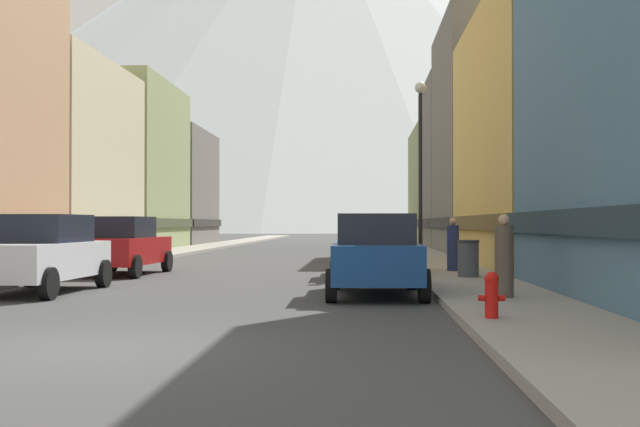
{
  "coord_description": "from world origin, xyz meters",
  "views": [
    {
      "loc": [
        3.48,
        -9.9,
        1.58
      ],
      "look_at": [
        0.86,
        41.96,
        2.21
      ],
      "focal_mm": 45.19,
      "sensor_mm": 36.0,
      "label": 1
    }
  ],
  "objects_px": {
    "car_right_0": "(375,254)",
    "trash_bin_right": "(468,258)",
    "pedestrian_0": "(453,246)",
    "car_right_1": "(371,246)",
    "car_left_1": "(122,245)",
    "streetlamp_right": "(420,146)",
    "car_left_0": "(40,253)",
    "car_right_2": "(369,240)",
    "pedestrian_2": "(152,239)",
    "fire_hydrant_near": "(492,293)",
    "pedestrian_1": "(504,259)"
  },
  "relations": [
    {
      "from": "car_left_0",
      "to": "streetlamp_right",
      "type": "distance_m",
      "value": 12.11
    },
    {
      "from": "car_right_0",
      "to": "pedestrian_2",
      "type": "xyz_separation_m",
      "value": [
        -10.05,
        19.54,
        -0.05
      ]
    },
    {
      "from": "fire_hydrant_near",
      "to": "trash_bin_right",
      "type": "distance_m",
      "value": 9.46
    },
    {
      "from": "car_right_1",
      "to": "pedestrian_1",
      "type": "distance_m",
      "value": 8.54
    },
    {
      "from": "trash_bin_right",
      "to": "pedestrian_0",
      "type": "distance_m",
      "value": 2.68
    },
    {
      "from": "car_right_1",
      "to": "pedestrian_0",
      "type": "relative_size",
      "value": 2.78
    },
    {
      "from": "trash_bin_right",
      "to": "pedestrian_1",
      "type": "distance_m",
      "value": 5.96
    },
    {
      "from": "car_left_0",
      "to": "car_right_1",
      "type": "height_order",
      "value": "same"
    },
    {
      "from": "car_right_2",
      "to": "trash_bin_right",
      "type": "distance_m",
      "value": 10.63
    },
    {
      "from": "car_left_0",
      "to": "trash_bin_right",
      "type": "distance_m",
      "value": 10.82
    },
    {
      "from": "car_right_0",
      "to": "pedestrian_1",
      "type": "xyz_separation_m",
      "value": [
        2.45,
        -1.86,
        -0.01
      ]
    },
    {
      "from": "pedestrian_2",
      "to": "car_left_0",
      "type": "bearing_deg",
      "value": -82.71
    },
    {
      "from": "car_right_0",
      "to": "car_right_1",
      "type": "bearing_deg",
      "value": 90.0
    },
    {
      "from": "pedestrian_1",
      "to": "fire_hydrant_near",
      "type": "bearing_deg",
      "value": -103.01
    },
    {
      "from": "pedestrian_1",
      "to": "pedestrian_2",
      "type": "distance_m",
      "value": 24.78
    },
    {
      "from": "car_left_1",
      "to": "car_right_1",
      "type": "relative_size",
      "value": 1.01
    },
    {
      "from": "fire_hydrant_near",
      "to": "trash_bin_right",
      "type": "bearing_deg",
      "value": 84.54
    },
    {
      "from": "trash_bin_right",
      "to": "pedestrian_2",
      "type": "height_order",
      "value": "pedestrian_2"
    },
    {
      "from": "trash_bin_right",
      "to": "streetlamp_right",
      "type": "relative_size",
      "value": 0.17
    },
    {
      "from": "pedestrian_0",
      "to": "pedestrian_2",
      "type": "height_order",
      "value": "pedestrian_0"
    },
    {
      "from": "car_left_0",
      "to": "pedestrian_1",
      "type": "distance_m",
      "value": 10.29
    },
    {
      "from": "pedestrian_0",
      "to": "pedestrian_2",
      "type": "distance_m",
      "value": 17.88
    },
    {
      "from": "car_right_1",
      "to": "streetlamp_right",
      "type": "xyz_separation_m",
      "value": [
        1.55,
        1.36,
        3.09
      ]
    },
    {
      "from": "car_right_1",
      "to": "car_right_2",
      "type": "distance_m",
      "value": 8.09
    },
    {
      "from": "car_left_0",
      "to": "car_left_1",
      "type": "distance_m",
      "value": 6.32
    },
    {
      "from": "pedestrian_0",
      "to": "car_right_2",
      "type": "bearing_deg",
      "value": 107.75
    },
    {
      "from": "car_right_1",
      "to": "car_right_0",
      "type": "bearing_deg",
      "value": -90.0
    },
    {
      "from": "car_left_1",
      "to": "fire_hydrant_near",
      "type": "height_order",
      "value": "car_left_1"
    },
    {
      "from": "trash_bin_right",
      "to": "streetlamp_right",
      "type": "xyz_separation_m",
      "value": [
        -1.0,
        3.59,
        3.34
      ]
    },
    {
      "from": "pedestrian_2",
      "to": "streetlamp_right",
      "type": "distance_m",
      "value": 16.88
    },
    {
      "from": "car_right_1",
      "to": "streetlamp_right",
      "type": "height_order",
      "value": "streetlamp_right"
    },
    {
      "from": "car_left_0",
      "to": "car_right_2",
      "type": "xyz_separation_m",
      "value": [
        7.6,
        14.05,
        0.0
      ]
    },
    {
      "from": "pedestrian_0",
      "to": "car_right_1",
      "type": "bearing_deg",
      "value": -169.83
    },
    {
      "from": "car_right_2",
      "to": "car_left_1",
      "type": "bearing_deg",
      "value": -134.52
    },
    {
      "from": "trash_bin_right",
      "to": "pedestrian_2",
      "type": "bearing_deg",
      "value": 129.21
    },
    {
      "from": "car_right_1",
      "to": "trash_bin_right",
      "type": "xyz_separation_m",
      "value": [
        2.55,
        -2.23,
        -0.26
      ]
    },
    {
      "from": "car_left_1",
      "to": "car_right_0",
      "type": "bearing_deg",
      "value": -41.3
    },
    {
      "from": "car_right_1",
      "to": "pedestrian_0",
      "type": "height_order",
      "value": "car_right_1"
    },
    {
      "from": "trash_bin_right",
      "to": "streetlamp_right",
      "type": "bearing_deg",
      "value": 105.58
    },
    {
      "from": "car_right_1",
      "to": "car_right_2",
      "type": "relative_size",
      "value": 1.0
    },
    {
      "from": "car_left_0",
      "to": "pedestrian_1",
      "type": "relative_size",
      "value": 2.77
    },
    {
      "from": "car_left_0",
      "to": "fire_hydrant_near",
      "type": "bearing_deg",
      "value": -31.6
    },
    {
      "from": "car_left_0",
      "to": "pedestrian_2",
      "type": "xyz_separation_m",
      "value": [
        -2.45,
        19.18,
        -0.05
      ]
    },
    {
      "from": "fire_hydrant_near",
      "to": "car_right_2",
      "type": "bearing_deg",
      "value": 94.78
    },
    {
      "from": "car_right_0",
      "to": "trash_bin_right",
      "type": "relative_size",
      "value": 4.51
    },
    {
      "from": "car_right_1",
      "to": "pedestrian_1",
      "type": "relative_size",
      "value": 2.76
    },
    {
      "from": "pedestrian_0",
      "to": "pedestrian_2",
      "type": "xyz_separation_m",
      "value": [
        -12.5,
        12.78,
        -0.03
      ]
    },
    {
      "from": "pedestrian_2",
      "to": "streetlamp_right",
      "type": "xyz_separation_m",
      "value": [
        11.6,
        -11.86,
        3.13
      ]
    },
    {
      "from": "car_left_1",
      "to": "car_right_0",
      "type": "height_order",
      "value": "same"
    },
    {
      "from": "car_left_1",
      "to": "streetlamp_right",
      "type": "height_order",
      "value": "streetlamp_right"
    }
  ]
}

